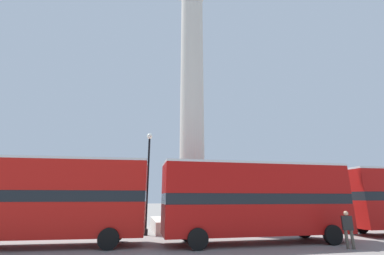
{
  "coord_description": "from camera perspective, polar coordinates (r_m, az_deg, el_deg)",
  "views": [
    {
      "loc": [
        -4.59,
        -20.87,
        2.37
      ],
      "look_at": [
        0.0,
        0.0,
        8.26
      ],
      "focal_mm": 24.0,
      "sensor_mm": 36.0,
      "label": 1
    }
  ],
  "objects": [
    {
      "name": "ground_plane",
      "position": [
        21.5,
        -0.0,
        -21.73
      ],
      "size": [
        200.0,
        200.0,
        0.0
      ],
      "primitive_type": "plane",
      "color": "gray"
    },
    {
      "name": "bus_c",
      "position": [
        15.5,
        13.92,
        -14.96
      ],
      "size": [
        10.48,
        3.01,
        4.29
      ],
      "rotation": [
        0.0,
        0.0,
        -0.02
      ],
      "color": "#A80F0C",
      "rests_on": "ground_plane"
    },
    {
      "name": "pedestrian_near_lamp",
      "position": [
        15.54,
        31.32,
        -18.39
      ],
      "size": [
        0.49,
        0.37,
        1.75
      ],
      "rotation": [
        0.0,
        0.0,
        2.67
      ],
      "color": "#4C473D",
      "rests_on": "ground_plane"
    },
    {
      "name": "equestrian_statue",
      "position": [
        28.2,
        21.91,
        -16.05
      ],
      "size": [
        3.85,
        3.14,
        5.67
      ],
      "rotation": [
        0.0,
        0.0,
        0.24
      ],
      "color": "beige",
      "rests_on": "ground_plane"
    },
    {
      "name": "street_lamp",
      "position": [
        18.42,
        -9.79,
        -10.8
      ],
      "size": [
        0.41,
        0.41,
        6.9
      ],
      "color": "black",
      "rests_on": "ground_plane"
    },
    {
      "name": "bus_a",
      "position": [
        15.92,
        -30.58,
        -13.14
      ],
      "size": [
        10.95,
        3.36,
        4.4
      ],
      "rotation": [
        0.0,
        0.0,
        -0.07
      ],
      "color": "#B7140F",
      "rests_on": "ground_plane"
    },
    {
      "name": "monument_column",
      "position": [
        22.4,
        -0.0,
        2.06
      ],
      "size": [
        6.14,
        6.14,
        24.62
      ],
      "color": "beige",
      "rests_on": "ground_plane"
    }
  ]
}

